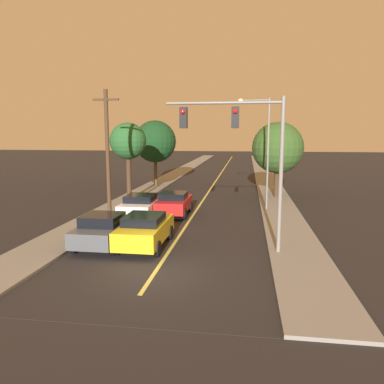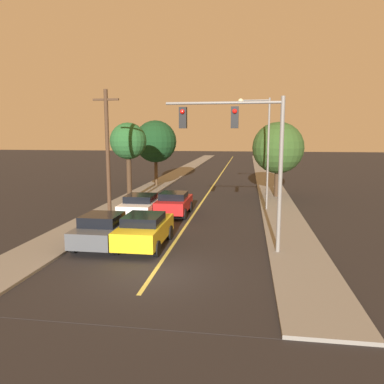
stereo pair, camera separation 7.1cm
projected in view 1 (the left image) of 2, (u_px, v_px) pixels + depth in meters
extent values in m
plane|color=black|center=(154.00, 273.00, 14.13)|extent=(200.00, 200.00, 0.00)
cube|color=black|center=(221.00, 174.00, 49.33)|extent=(8.82, 80.00, 0.01)
cube|color=#D1C14C|center=(221.00, 174.00, 49.32)|extent=(0.16, 76.00, 0.00)
cube|color=gray|center=(179.00, 173.00, 50.13)|extent=(2.50, 80.00, 0.12)
cube|color=gray|center=(264.00, 174.00, 48.51)|extent=(2.50, 80.00, 0.12)
cube|color=gold|center=(145.00, 231.00, 17.37)|extent=(1.86, 4.30, 0.80)
cube|color=black|center=(144.00, 219.00, 17.11)|extent=(1.64, 1.93, 0.41)
cylinder|color=black|center=(135.00, 231.00, 18.86)|extent=(0.22, 0.71, 0.71)
cylinder|color=black|center=(170.00, 233.00, 18.61)|extent=(0.22, 0.71, 0.71)
cylinder|color=black|center=(118.00, 247.00, 16.25)|extent=(0.22, 0.71, 0.71)
cylinder|color=black|center=(157.00, 249.00, 16.00)|extent=(0.22, 0.71, 0.71)
cube|color=red|center=(174.00, 204.00, 24.21)|extent=(1.85, 3.90, 0.74)
cube|color=black|center=(174.00, 196.00, 23.96)|extent=(1.62, 1.76, 0.42)
cylinder|color=black|center=(165.00, 206.00, 25.57)|extent=(0.22, 0.69, 0.69)
cylinder|color=black|center=(190.00, 206.00, 25.32)|extent=(0.22, 0.69, 0.69)
cylinder|color=black|center=(157.00, 213.00, 23.21)|extent=(0.22, 0.69, 0.69)
cylinder|color=black|center=(184.00, 214.00, 22.96)|extent=(0.22, 0.69, 0.69)
cube|color=#474C51|center=(104.00, 231.00, 17.48)|extent=(1.91, 3.91, 0.73)
cube|color=black|center=(102.00, 220.00, 17.23)|extent=(1.68, 1.76, 0.48)
cylinder|color=black|center=(96.00, 232.00, 18.85)|extent=(0.22, 0.67, 0.67)
cylinder|color=black|center=(131.00, 233.00, 18.59)|extent=(0.22, 0.67, 0.67)
cylinder|color=black|center=(74.00, 246.00, 16.48)|extent=(0.22, 0.67, 0.67)
cylinder|color=black|center=(114.00, 248.00, 16.22)|extent=(0.22, 0.67, 0.67)
cube|color=white|center=(142.00, 206.00, 23.69)|extent=(1.97, 4.18, 0.68)
cube|color=black|center=(141.00, 198.00, 23.44)|extent=(1.73, 1.88, 0.42)
cylinder|color=black|center=(134.00, 207.00, 25.15)|extent=(0.22, 0.69, 0.69)
cylinder|color=black|center=(161.00, 208.00, 24.88)|extent=(0.22, 0.69, 0.69)
cylinder|color=black|center=(121.00, 215.00, 22.61)|extent=(0.22, 0.69, 0.69)
cylinder|color=black|center=(151.00, 216.00, 22.34)|extent=(0.22, 0.69, 0.69)
cylinder|color=slate|center=(281.00, 176.00, 15.87)|extent=(0.18, 0.18, 6.64)
cylinder|color=slate|center=(224.00, 103.00, 15.75)|extent=(4.92, 0.12, 0.12)
cube|color=black|center=(235.00, 117.00, 15.77)|extent=(0.32, 0.28, 0.90)
sphere|color=red|center=(235.00, 111.00, 15.56)|extent=(0.20, 0.20, 0.20)
cube|color=black|center=(184.00, 118.00, 16.09)|extent=(0.32, 0.28, 0.90)
sphere|color=red|center=(183.00, 112.00, 15.87)|extent=(0.20, 0.20, 0.20)
cylinder|color=slate|center=(268.00, 155.00, 25.11)|extent=(0.14, 0.14, 7.44)
cylinder|color=slate|center=(255.00, 100.00, 24.70)|extent=(1.89, 0.09, 0.09)
sphere|color=beige|center=(241.00, 101.00, 24.84)|extent=(0.36, 0.36, 0.36)
cylinder|color=#422D1E|center=(108.00, 154.00, 22.69)|extent=(0.24, 0.24, 7.71)
cube|color=#422D1E|center=(106.00, 99.00, 22.19)|extent=(1.60, 0.12, 0.12)
cylinder|color=#4C3823|center=(156.00, 171.00, 37.24)|extent=(0.32, 0.32, 2.91)
sphere|color=#143819|center=(155.00, 141.00, 36.79)|extent=(4.11, 4.11, 4.11)
cylinder|color=#3D2B1C|center=(129.00, 177.00, 29.00)|extent=(0.38, 0.38, 3.58)
sphere|color=#235628|center=(128.00, 141.00, 28.57)|extent=(2.79, 2.79, 2.79)
cylinder|color=#3D2B1C|center=(277.00, 181.00, 30.64)|extent=(0.43, 0.43, 2.53)
sphere|color=#2D4C1E|center=(278.00, 148.00, 30.22)|extent=(4.14, 4.14, 4.14)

